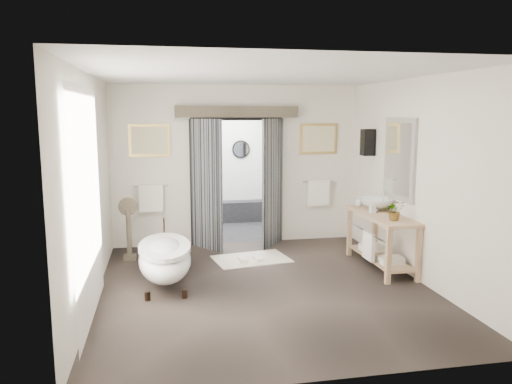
# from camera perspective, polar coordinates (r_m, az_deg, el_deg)

# --- Properties ---
(ground_plane) EXTENTS (5.00, 5.00, 0.00)m
(ground_plane) POSITION_cam_1_polar(r_m,az_deg,el_deg) (7.06, 0.93, -10.84)
(ground_plane) COLOR #453932
(room_shell) EXTENTS (4.52, 5.02, 2.91)m
(room_shell) POSITION_cam_1_polar(r_m,az_deg,el_deg) (6.55, 0.86, 4.30)
(room_shell) COLOR beige
(room_shell) RESTS_ON ground_plane
(shower_room) EXTENTS (2.22, 2.01, 2.51)m
(shower_room) POSITION_cam_1_polar(r_m,az_deg,el_deg) (10.68, -3.42, 0.97)
(shower_room) COLOR #27272C
(shower_room) RESTS_ON ground_plane
(back_wall_dressing) EXTENTS (3.82, 0.73, 2.52)m
(back_wall_dressing) POSITION_cam_1_polar(r_m,az_deg,el_deg) (8.96, -2.06, 3.67)
(back_wall_dressing) COLOR black
(back_wall_dressing) RESTS_ON ground_plane
(clawfoot_tub) EXTENTS (0.72, 1.62, 0.79)m
(clawfoot_tub) POSITION_cam_1_polar(r_m,az_deg,el_deg) (7.16, -10.37, -7.45)
(clawfoot_tub) COLOR black
(clawfoot_tub) RESTS_ON ground_plane
(vanity) EXTENTS (0.57, 1.60, 0.85)m
(vanity) POSITION_cam_1_polar(r_m,az_deg,el_deg) (8.00, 14.01, -4.94)
(vanity) COLOR tan
(vanity) RESTS_ON ground_plane
(pedestal_mirror) EXTENTS (0.31, 0.20, 1.04)m
(pedestal_mirror) POSITION_cam_1_polar(r_m,az_deg,el_deg) (8.48, -14.32, -4.55)
(pedestal_mirror) COLOR brown
(pedestal_mirror) RESTS_ON ground_plane
(rug) EXTENTS (1.32, 0.99, 0.01)m
(rug) POSITION_cam_1_polar(r_m,az_deg,el_deg) (8.32, -0.53, -7.66)
(rug) COLOR beige
(rug) RESTS_ON ground_plane
(slippers) EXTENTS (0.39, 0.29, 0.05)m
(slippers) POSITION_cam_1_polar(r_m,az_deg,el_deg) (8.19, -0.64, -7.68)
(slippers) COLOR silver
(slippers) RESTS_ON rug
(basin) EXTENTS (0.69, 0.69, 0.19)m
(basin) POSITION_cam_1_polar(r_m,az_deg,el_deg) (8.24, 13.59, -1.38)
(basin) COLOR white
(basin) RESTS_ON vanity
(plant) EXTENTS (0.29, 0.26, 0.29)m
(plant) POSITION_cam_1_polar(r_m,az_deg,el_deg) (7.52, 15.60, -2.06)
(plant) COLOR gray
(plant) RESTS_ON vanity
(soap_bottle_a) EXTENTS (0.09, 0.09, 0.18)m
(soap_bottle_a) POSITION_cam_1_polar(r_m,az_deg,el_deg) (8.02, 13.18, -1.69)
(soap_bottle_a) COLOR gray
(soap_bottle_a) RESTS_ON vanity
(soap_bottle_b) EXTENTS (0.13, 0.13, 0.16)m
(soap_bottle_b) POSITION_cam_1_polar(r_m,az_deg,el_deg) (8.54, 11.65, -1.05)
(soap_bottle_b) COLOR gray
(soap_bottle_b) RESTS_ON vanity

